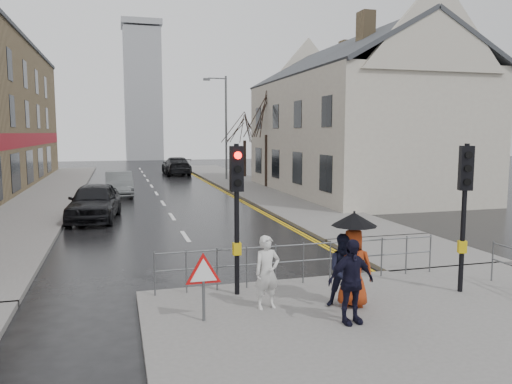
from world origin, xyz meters
TOP-DOWN VIEW (x-y plane):
  - ground at (0.00, 0.00)m, footprint 120.00×120.00m
  - near_pavement at (3.00, -3.50)m, footprint 10.00×9.00m
  - left_pavement at (-6.50, 23.00)m, footprint 4.00×44.00m
  - right_pavement at (6.50, 25.00)m, footprint 4.00×40.00m
  - pavement_bridge_right at (6.50, 3.00)m, footprint 4.00×4.20m
  - building_right_cream at (12.00, 18.00)m, footprint 9.00×16.40m
  - church_tower at (1.50, 62.00)m, footprint 5.00×5.00m
  - traffic_signal_near_left at (0.20, 0.20)m, footprint 0.28×0.27m
  - traffic_signal_near_right at (5.20, -1.00)m, footprint 0.34×0.33m
  - guard_railing_front at (1.95, 0.60)m, footprint 7.14×0.04m
  - warning_sign at (-0.80, -1.21)m, footprint 0.80×0.07m
  - street_lamp at (5.82, 28.00)m, footprint 1.83×0.25m
  - tree_near at (7.50, 22.00)m, footprint 2.40×2.40m
  - tree_far at (8.00, 30.00)m, footprint 2.40×2.40m
  - pedestrian_a at (0.59, -0.86)m, footprint 0.60×0.44m
  - pedestrian_b at (2.19, -1.20)m, footprint 0.91×0.80m
  - pedestrian_with_umbrella at (2.37, -1.21)m, footprint 0.96×0.96m
  - pedestrian_d at (1.89, -2.06)m, footprint 0.99×0.48m
  - car_parked at (-3.32, 12.00)m, footprint 2.47×4.97m
  - car_mid at (-2.25, 20.23)m, footprint 1.63×4.45m
  - car_far at (2.85, 34.81)m, footprint 2.30×5.56m

SIDE VIEW (x-z plane):
  - ground at x=0.00m, z-range 0.00..0.00m
  - near_pavement at x=3.00m, z-range 0.00..0.14m
  - left_pavement at x=-6.50m, z-range 0.00..0.14m
  - right_pavement at x=6.50m, z-range 0.00..0.14m
  - pavement_bridge_right at x=6.50m, z-range 0.00..0.14m
  - car_mid at x=-2.25m, z-range 0.00..1.45m
  - car_far at x=2.85m, z-range 0.00..1.61m
  - car_parked at x=-3.32m, z-range 0.00..1.63m
  - guard_railing_front at x=1.95m, z-range 0.36..1.36m
  - pedestrian_a at x=0.59m, z-range 0.14..1.67m
  - pedestrian_b at x=2.19m, z-range 0.14..1.70m
  - pedestrian_d at x=1.89m, z-range 0.14..1.78m
  - warning_sign at x=-0.80m, z-range 0.37..1.72m
  - pedestrian_with_umbrella at x=2.37m, z-range 0.24..2.24m
  - traffic_signal_near_left at x=0.20m, z-range 0.76..4.16m
  - traffic_signal_near_right at x=5.20m, z-range 0.76..4.16m
  - tree_far at x=8.00m, z-range 1.60..7.24m
  - street_lamp at x=5.82m, z-range 0.71..8.71m
  - building_right_cream at x=12.00m, z-range -0.27..9.83m
  - tree_near at x=7.50m, z-range 1.85..8.43m
  - church_tower at x=1.50m, z-range 0.00..18.00m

